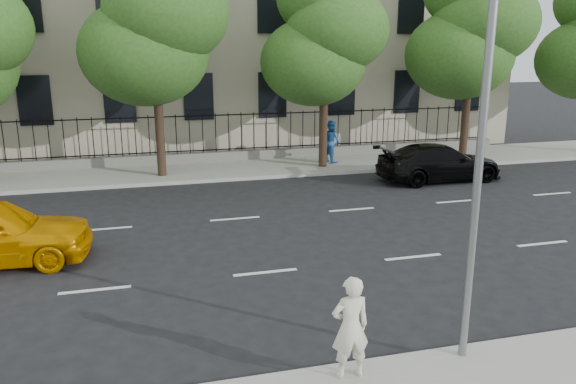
% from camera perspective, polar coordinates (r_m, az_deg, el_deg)
% --- Properties ---
extents(ground, '(120.00, 120.00, 0.00)m').
position_cam_1_polar(ground, '(11.79, 0.39, -12.80)').
color(ground, black).
rests_on(ground, ground).
extents(far_sidewalk, '(60.00, 4.00, 0.15)m').
position_cam_1_polar(far_sidewalk, '(24.82, -8.10, 2.21)').
color(far_sidewalk, gray).
rests_on(far_sidewalk, ground).
extents(lane_markings, '(49.60, 4.62, 0.01)m').
position_cam_1_polar(lane_markings, '(16.04, -4.07, -5.08)').
color(lane_markings, silver).
rests_on(lane_markings, ground).
extents(iron_fence, '(30.00, 0.50, 2.20)m').
position_cam_1_polar(iron_fence, '(26.36, -8.59, 4.21)').
color(iron_fence, slate).
rests_on(iron_fence, far_sidewalk).
extents(street_light, '(0.25, 3.32, 8.05)m').
position_cam_1_polar(street_light, '(9.82, 17.88, 12.24)').
color(street_light, slate).
rests_on(street_light, near_sidewalk).
extents(tree_c, '(5.89, 5.50, 9.80)m').
position_cam_1_polar(tree_c, '(23.46, -13.47, 16.82)').
color(tree_c, '#382619').
rests_on(tree_c, far_sidewalk).
extents(tree_d, '(5.34, 4.94, 8.84)m').
position_cam_1_polar(tree_d, '(24.69, 3.71, 15.74)').
color(tree_d, '#382619').
rests_on(tree_d, far_sidewalk).
extents(tree_e, '(5.71, 5.31, 9.46)m').
position_cam_1_polar(tree_e, '(27.71, 18.15, 15.72)').
color(tree_e, '#382619').
rests_on(tree_e, far_sidewalk).
extents(black_sedan, '(5.23, 2.23, 1.50)m').
position_cam_1_polar(black_sedan, '(23.71, 15.12, 2.91)').
color(black_sedan, black).
rests_on(black_sedan, ground).
extents(woman_near, '(0.65, 0.44, 1.77)m').
position_cam_1_polar(woman_near, '(9.39, 6.35, -13.51)').
color(woman_near, beige).
rests_on(woman_near, near_sidewalk).
extents(pedestrian_far, '(0.97, 1.10, 1.92)m').
position_cam_1_polar(pedestrian_far, '(25.79, 4.43, 5.15)').
color(pedestrian_far, '#1F549B').
rests_on(pedestrian_far, far_sidewalk).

